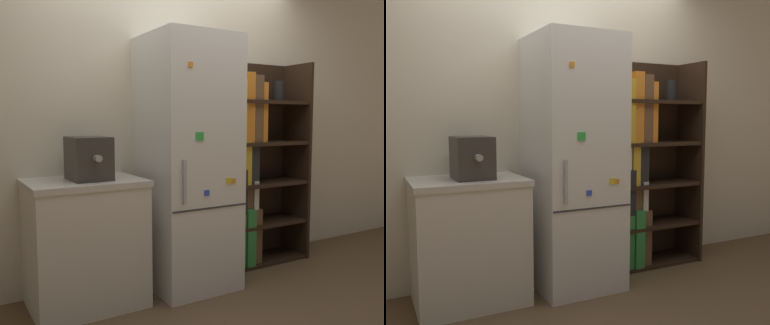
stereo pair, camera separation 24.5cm
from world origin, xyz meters
The scene contains 6 objects.
ground_plane centered at (0.00, 0.00, 0.00)m, with size 16.00×16.00×0.00m, color brown.
wall_back centered at (0.00, 0.47, 1.30)m, with size 8.00×0.05×2.60m.
refrigerator centered at (0.00, 0.13, 0.95)m, with size 0.62×0.67×1.89m.
bookshelf centered at (0.69, 0.29, 0.84)m, with size 0.90×0.38×1.78m.
kitchen_counter centered at (-0.79, 0.16, 0.44)m, with size 0.76×0.59×0.87m.
espresso_machine centered at (-0.76, 0.14, 1.02)m, with size 0.25×0.37×0.29m.
Camera 2 is at (-1.42, -2.78, 1.27)m, focal length 40.00 mm.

